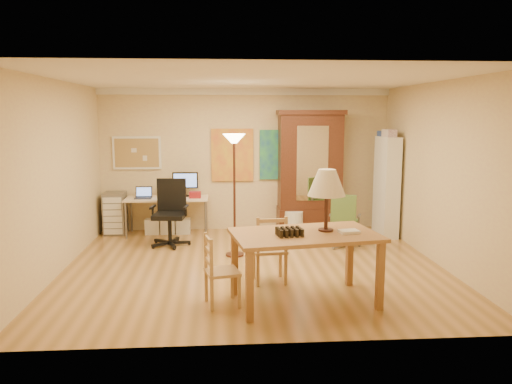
{
  "coord_description": "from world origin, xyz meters",
  "views": [
    {
      "loc": [
        -0.46,
        -7.07,
        2.21
      ],
      "look_at": [
        0.05,
        0.3,
        1.07
      ],
      "focal_mm": 35.0,
      "sensor_mm": 36.0,
      "label": 1
    }
  ],
  "objects": [
    {
      "name": "art_panel_right",
      "position": [
        0.65,
        2.47,
        1.45
      ],
      "size": [
        0.75,
        0.04,
        0.95
      ],
      "primitive_type": "cube",
      "color": "#235E8D",
      "rests_on": "floor"
    },
    {
      "name": "ladder_chair_left",
      "position": [
        -0.49,
        -1.46,
        0.39
      ],
      "size": [
        0.45,
        0.46,
        0.84
      ],
      "color": "#9F8449",
      "rests_on": "floor"
    },
    {
      "name": "drawer_cart",
      "position": [
        -2.45,
        2.24,
        0.39
      ],
      "size": [
        0.39,
        0.47,
        0.78
      ],
      "color": "slate",
      "rests_on": "floor"
    },
    {
      "name": "bookshelf",
      "position": [
        2.55,
        1.76,
        0.91
      ],
      "size": [
        0.27,
        0.73,
        1.82
      ],
      "color": "white",
      "rests_on": "floor"
    },
    {
      "name": "ladder_chair_back",
      "position": [
        0.17,
        -0.7,
        0.43
      ],
      "size": [
        0.46,
        0.44,
        0.92
      ],
      "color": "#9F8449",
      "rests_on": "floor"
    },
    {
      "name": "corkboard",
      "position": [
        -2.05,
        2.47,
        1.5
      ],
      "size": [
        0.9,
        0.04,
        0.62
      ],
      "primitive_type": "cube",
      "color": "#998248",
      "rests_on": "floor"
    },
    {
      "name": "dining_table",
      "position": [
        0.61,
        -1.39,
        1.0
      ],
      "size": [
        1.82,
        1.26,
        1.58
      ],
      "color": "brown",
      "rests_on": "floor"
    },
    {
      "name": "crown_molding",
      "position": [
        0.0,
        2.46,
        2.64
      ],
      "size": [
        5.5,
        0.08,
        0.12
      ],
      "primitive_type": "cube",
      "color": "white",
      "rests_on": "floor"
    },
    {
      "name": "art_panel_left",
      "position": [
        -0.25,
        2.47,
        1.45
      ],
      "size": [
        0.8,
        0.04,
        1.0
      ],
      "primitive_type": "cube",
      "color": "yellow",
      "rests_on": "floor"
    },
    {
      "name": "torchiere_lamp",
      "position": [
        -0.26,
        0.61,
        1.54
      ],
      "size": [
        0.35,
        0.35,
        1.92
      ],
      "color": "#46231C",
      "rests_on": "floor"
    },
    {
      "name": "armoire",
      "position": [
        1.21,
        2.24,
        1.0
      ],
      "size": [
        1.25,
        0.59,
        2.3
      ],
      "color": "#311A0D",
      "rests_on": "floor"
    },
    {
      "name": "computer_desk",
      "position": [
        -1.44,
        2.15,
        0.42
      ],
      "size": [
        1.52,
        0.66,
        1.15
      ],
      "color": "beige",
      "rests_on": "floor"
    },
    {
      "name": "office_chair_black",
      "position": [
        -1.34,
        1.33,
        0.3
      ],
      "size": [
        0.69,
        0.69,
        1.13
      ],
      "color": "black",
      "rests_on": "floor"
    },
    {
      "name": "wastebin",
      "position": [
        0.88,
        1.98,
        0.22
      ],
      "size": [
        0.35,
        0.35,
        0.44
      ],
      "primitive_type": "cylinder",
      "color": "silver",
      "rests_on": "floor"
    },
    {
      "name": "office_chair_green",
      "position": [
        1.58,
        0.96,
        0.25
      ],
      "size": [
        0.57,
        0.57,
        0.93
      ],
      "color": "slate",
      "rests_on": "floor"
    },
    {
      "name": "floor",
      "position": [
        0.0,
        0.0,
        0.0
      ],
      "size": [
        5.5,
        5.5,
        0.0
      ],
      "primitive_type": "plane",
      "color": "olive",
      "rests_on": "ground"
    }
  ]
}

